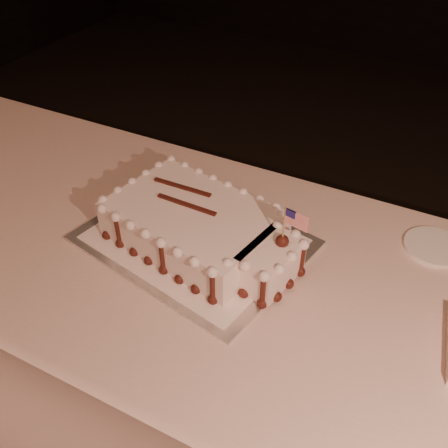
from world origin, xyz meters
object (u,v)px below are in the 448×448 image
at_px(cake_board, 194,240).
at_px(sheet_cake, 202,228).
at_px(side_plate, 434,247).
at_px(banquet_table, 253,375).

xyz_separation_m(cake_board, sheet_cake, (0.03, -0.01, 0.05)).
height_order(cake_board, sheet_cake, sheet_cake).
bearing_deg(side_plate, cake_board, -155.37).
bearing_deg(side_plate, sheet_cake, -153.73).
bearing_deg(banquet_table, side_plate, 39.68).
distance_m(cake_board, side_plate, 0.56).
height_order(banquet_table, side_plate, side_plate).
bearing_deg(side_plate, banquet_table, -140.32).
bearing_deg(sheet_cake, cake_board, 168.92).
bearing_deg(cake_board, banquet_table, 0.10).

